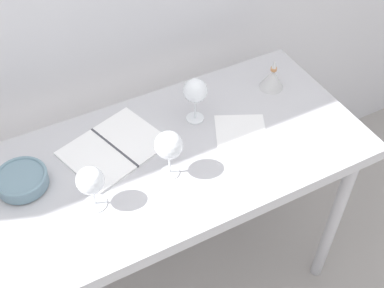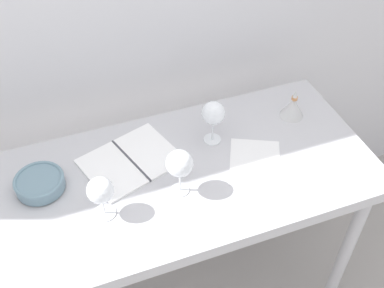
{
  "view_description": "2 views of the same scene",
  "coord_description": "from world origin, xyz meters",
  "px_view_note": "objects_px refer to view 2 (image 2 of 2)",
  "views": [
    {
      "loc": [
        -0.44,
        -1.04,
        2.12
      ],
      "look_at": [
        0.08,
        -0.05,
        0.96
      ],
      "focal_mm": 45.92,
      "sensor_mm": 36.0,
      "label": 1
    },
    {
      "loc": [
        -0.34,
        -1.06,
        2.12
      ],
      "look_at": [
        0.07,
        0.03,
        0.99
      ],
      "focal_mm": 43.99,
      "sensor_mm": 36.0,
      "label": 2
    }
  ],
  "objects_px": {
    "tasting_bowl": "(40,183)",
    "open_notebook": "(131,161)",
    "wine_glass_near_center": "(180,164)",
    "wine_glass_far_right": "(213,114)",
    "tasting_sheet_upper": "(255,162)",
    "wine_glass_near_left": "(100,191)",
    "decanter_funnel": "(293,107)"
  },
  "relations": [
    {
      "from": "tasting_bowl",
      "to": "open_notebook",
      "type": "bearing_deg",
      "value": 3.51
    },
    {
      "from": "wine_glass_near_center",
      "to": "open_notebook",
      "type": "height_order",
      "value": "wine_glass_near_center"
    },
    {
      "from": "wine_glass_far_right",
      "to": "open_notebook",
      "type": "distance_m",
      "value": 0.34
    },
    {
      "from": "wine_glass_near_center",
      "to": "tasting_bowl",
      "type": "height_order",
      "value": "wine_glass_near_center"
    },
    {
      "from": "open_notebook",
      "to": "tasting_sheet_upper",
      "type": "xyz_separation_m",
      "value": [
        0.41,
        -0.16,
        -0.0
      ]
    },
    {
      "from": "wine_glass_near_left",
      "to": "tasting_bowl",
      "type": "height_order",
      "value": "wine_glass_near_left"
    },
    {
      "from": "wine_glass_far_right",
      "to": "wine_glass_near_center",
      "type": "bearing_deg",
      "value": -135.48
    },
    {
      "from": "tasting_sheet_upper",
      "to": "decanter_funnel",
      "type": "xyz_separation_m",
      "value": [
        0.25,
        0.18,
        0.04
      ]
    },
    {
      "from": "wine_glass_near_center",
      "to": "tasting_bowl",
      "type": "relative_size",
      "value": 1.05
    },
    {
      "from": "wine_glass_far_right",
      "to": "tasting_bowl",
      "type": "height_order",
      "value": "wine_glass_far_right"
    },
    {
      "from": "open_notebook",
      "to": "tasting_bowl",
      "type": "bearing_deg",
      "value": 165.52
    },
    {
      "from": "wine_glass_near_left",
      "to": "tasting_sheet_upper",
      "type": "distance_m",
      "value": 0.56
    },
    {
      "from": "wine_glass_far_right",
      "to": "open_notebook",
      "type": "bearing_deg",
      "value": -179.47
    },
    {
      "from": "wine_glass_near_center",
      "to": "wine_glass_far_right",
      "type": "distance_m",
      "value": 0.27
    },
    {
      "from": "wine_glass_near_left",
      "to": "tasting_bowl",
      "type": "relative_size",
      "value": 0.94
    },
    {
      "from": "wine_glass_near_center",
      "to": "tasting_sheet_upper",
      "type": "distance_m",
      "value": 0.32
    },
    {
      "from": "tasting_bowl",
      "to": "decanter_funnel",
      "type": "relative_size",
      "value": 1.32
    },
    {
      "from": "open_notebook",
      "to": "tasting_bowl",
      "type": "distance_m",
      "value": 0.32
    },
    {
      "from": "tasting_bowl",
      "to": "wine_glass_near_center",
      "type": "bearing_deg",
      "value": -21.03
    },
    {
      "from": "wine_glass_near_left",
      "to": "open_notebook",
      "type": "relative_size",
      "value": 0.41
    },
    {
      "from": "tasting_sheet_upper",
      "to": "wine_glass_near_center",
      "type": "bearing_deg",
      "value": -148.68
    },
    {
      "from": "tasting_bowl",
      "to": "wine_glass_far_right",
      "type": "bearing_deg",
      "value": 2.03
    },
    {
      "from": "wine_glass_near_left",
      "to": "wine_glass_far_right",
      "type": "xyz_separation_m",
      "value": [
        0.45,
        0.2,
        0.02
      ]
    },
    {
      "from": "wine_glass_near_left",
      "to": "decanter_funnel",
      "type": "xyz_separation_m",
      "value": [
        0.8,
        0.22,
        -0.07
      ]
    },
    {
      "from": "wine_glass_far_right",
      "to": "decanter_funnel",
      "type": "relative_size",
      "value": 1.38
    },
    {
      "from": "open_notebook",
      "to": "wine_glass_far_right",
      "type": "bearing_deg",
      "value": -17.46
    },
    {
      "from": "wine_glass_far_right",
      "to": "decanter_funnel",
      "type": "distance_m",
      "value": 0.36
    },
    {
      "from": "wine_glass_near_left",
      "to": "tasting_sheet_upper",
      "type": "relative_size",
      "value": 0.69
    },
    {
      "from": "open_notebook",
      "to": "tasting_bowl",
      "type": "relative_size",
      "value": 2.3
    },
    {
      "from": "open_notebook",
      "to": "tasting_sheet_upper",
      "type": "height_order",
      "value": "open_notebook"
    },
    {
      "from": "wine_glass_near_left",
      "to": "wine_glass_far_right",
      "type": "height_order",
      "value": "wine_glass_far_right"
    },
    {
      "from": "wine_glass_far_right",
      "to": "wine_glass_near_left",
      "type": "bearing_deg",
      "value": -156.44
    }
  ]
}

